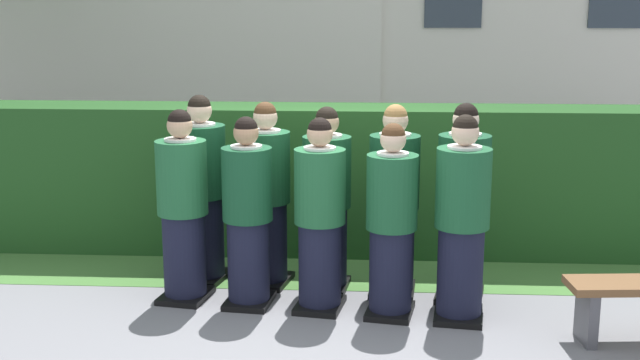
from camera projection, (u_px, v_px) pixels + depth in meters
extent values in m
plane|color=slate|center=(318.00, 308.00, 6.96)|extent=(60.00, 60.00, 0.00)
cylinder|color=black|center=(185.00, 256.00, 7.10)|extent=(0.36, 0.36, 0.76)
cube|color=black|center=(186.00, 295.00, 7.18)|extent=(0.46, 0.53, 0.05)
cylinder|color=#1E5B33|center=(182.00, 177.00, 6.95)|extent=(0.43, 0.43, 0.63)
cylinder|color=white|center=(180.00, 140.00, 6.88)|extent=(0.27, 0.27, 0.03)
cube|color=navy|center=(190.00, 158.00, 7.12)|extent=(0.04, 0.02, 0.28)
sphere|color=tan|center=(180.00, 125.00, 6.85)|extent=(0.22, 0.22, 0.22)
sphere|color=black|center=(180.00, 121.00, 6.85)|extent=(0.20, 0.20, 0.20)
cylinder|color=black|center=(249.00, 262.00, 6.98)|extent=(0.35, 0.35, 0.74)
cube|color=black|center=(249.00, 301.00, 7.05)|extent=(0.42, 0.50, 0.05)
cylinder|color=#144728|center=(247.00, 184.00, 6.83)|extent=(0.42, 0.42, 0.61)
cylinder|color=white|center=(246.00, 147.00, 6.77)|extent=(0.26, 0.26, 0.03)
cube|color=navy|center=(253.00, 165.00, 7.00)|extent=(0.04, 0.02, 0.27)
sphere|color=tan|center=(246.00, 133.00, 6.74)|extent=(0.21, 0.21, 0.21)
sphere|color=black|center=(246.00, 128.00, 6.73)|extent=(0.19, 0.19, 0.19)
cube|color=white|center=(255.00, 188.00, 7.11)|extent=(0.15, 0.03, 0.20)
cylinder|color=black|center=(320.00, 266.00, 6.88)|extent=(0.36, 0.36, 0.74)
cube|color=black|center=(320.00, 305.00, 6.96)|extent=(0.44, 0.52, 0.05)
cylinder|color=#1E5B33|center=(320.00, 186.00, 6.74)|extent=(0.42, 0.42, 0.61)
cylinder|color=white|center=(320.00, 149.00, 6.67)|extent=(0.26, 0.26, 0.03)
cube|color=gold|center=(325.00, 167.00, 6.90)|extent=(0.04, 0.02, 0.27)
sphere|color=tan|center=(320.00, 134.00, 6.64)|extent=(0.21, 0.21, 0.21)
sphere|color=black|center=(320.00, 129.00, 6.63)|extent=(0.19, 0.19, 0.19)
cube|color=white|center=(327.00, 190.00, 7.01)|extent=(0.15, 0.03, 0.20)
cylinder|color=black|center=(391.00, 272.00, 6.75)|extent=(0.35, 0.35, 0.73)
cube|color=black|center=(390.00, 311.00, 6.82)|extent=(0.44, 0.51, 0.05)
cylinder|color=#19512D|center=(392.00, 192.00, 6.60)|extent=(0.41, 0.41, 0.61)
cylinder|color=white|center=(393.00, 154.00, 6.54)|extent=(0.26, 0.26, 0.03)
cube|color=gold|center=(396.00, 172.00, 6.76)|extent=(0.04, 0.02, 0.27)
sphere|color=beige|center=(393.00, 139.00, 6.51)|extent=(0.21, 0.21, 0.21)
sphere|color=#472D19|center=(393.00, 135.00, 6.50)|extent=(0.19, 0.19, 0.19)
cube|color=white|center=(396.00, 195.00, 6.88)|extent=(0.15, 0.03, 0.20)
cylinder|color=black|center=(460.00, 273.00, 6.66)|extent=(0.37, 0.37, 0.77)
cube|color=black|center=(458.00, 315.00, 6.74)|extent=(0.45, 0.52, 0.05)
cylinder|color=#19512D|center=(463.00, 188.00, 6.51)|extent=(0.44, 0.44, 0.64)
cylinder|color=white|center=(465.00, 148.00, 6.44)|extent=(0.27, 0.27, 0.03)
cube|color=#236038|center=(464.00, 167.00, 6.68)|extent=(0.04, 0.02, 0.28)
sphere|color=beige|center=(465.00, 132.00, 6.41)|extent=(0.22, 0.22, 0.22)
sphere|color=black|center=(465.00, 127.00, 6.40)|extent=(0.20, 0.20, 0.20)
cube|color=white|center=(463.00, 192.00, 6.79)|extent=(0.15, 0.03, 0.20)
cylinder|color=black|center=(203.00, 238.00, 7.59)|extent=(0.38, 0.38, 0.79)
cube|color=black|center=(205.00, 276.00, 7.67)|extent=(0.49, 0.57, 0.05)
cylinder|color=#144728|center=(201.00, 161.00, 7.43)|extent=(0.45, 0.45, 0.65)
cylinder|color=white|center=(200.00, 125.00, 7.36)|extent=(0.28, 0.28, 0.03)
cube|color=gold|center=(210.00, 143.00, 7.60)|extent=(0.04, 0.02, 0.29)
sphere|color=beige|center=(199.00, 111.00, 7.33)|extent=(0.22, 0.22, 0.22)
sphere|color=black|center=(199.00, 106.00, 7.33)|extent=(0.21, 0.21, 0.21)
cube|color=white|center=(214.00, 166.00, 7.72)|extent=(0.15, 0.04, 0.20)
cylinder|color=black|center=(267.00, 243.00, 7.48)|extent=(0.37, 0.37, 0.77)
cube|color=black|center=(268.00, 280.00, 7.56)|extent=(0.47, 0.54, 0.05)
cylinder|color=#19512D|center=(266.00, 167.00, 7.33)|extent=(0.43, 0.43, 0.63)
cylinder|color=white|center=(265.00, 131.00, 7.26)|extent=(0.27, 0.27, 0.03)
cube|color=gold|center=(273.00, 149.00, 7.50)|extent=(0.04, 0.02, 0.28)
sphere|color=beige|center=(265.00, 117.00, 7.24)|extent=(0.22, 0.22, 0.22)
sphere|color=#472D19|center=(265.00, 113.00, 7.23)|extent=(0.20, 0.20, 0.20)
cylinder|color=black|center=(327.00, 248.00, 7.36)|extent=(0.36, 0.36, 0.76)
cube|color=black|center=(327.00, 285.00, 7.44)|extent=(0.43, 0.51, 0.05)
cylinder|color=#19512D|center=(327.00, 172.00, 7.21)|extent=(0.43, 0.43, 0.62)
cylinder|color=white|center=(327.00, 136.00, 7.14)|extent=(0.26, 0.26, 0.03)
cube|color=gold|center=(331.00, 154.00, 7.38)|extent=(0.04, 0.02, 0.27)
sphere|color=tan|center=(327.00, 122.00, 7.12)|extent=(0.21, 0.21, 0.21)
sphere|color=black|center=(327.00, 118.00, 7.11)|extent=(0.20, 0.20, 0.20)
cube|color=white|center=(332.00, 176.00, 7.50)|extent=(0.15, 0.03, 0.20)
cylinder|color=black|center=(393.00, 251.00, 7.24)|extent=(0.37, 0.37, 0.77)
cube|color=black|center=(392.00, 290.00, 7.32)|extent=(0.43, 0.51, 0.05)
cylinder|color=#144728|center=(394.00, 172.00, 7.09)|extent=(0.44, 0.44, 0.64)
cylinder|color=white|center=(395.00, 135.00, 7.02)|extent=(0.27, 0.27, 0.03)
cube|color=#236038|center=(396.00, 153.00, 7.26)|extent=(0.04, 0.02, 0.28)
sphere|color=beige|center=(395.00, 120.00, 7.00)|extent=(0.22, 0.22, 0.22)
sphere|color=olive|center=(396.00, 116.00, 6.99)|extent=(0.20, 0.20, 0.20)
cylinder|color=black|center=(461.00, 254.00, 7.12)|extent=(0.38, 0.38, 0.78)
cube|color=black|center=(459.00, 295.00, 7.20)|extent=(0.48, 0.55, 0.05)
cylinder|color=#144728|center=(464.00, 173.00, 6.96)|extent=(0.44, 0.44, 0.65)
cylinder|color=white|center=(465.00, 135.00, 6.89)|extent=(0.27, 0.27, 0.03)
cube|color=navy|center=(466.00, 154.00, 7.14)|extent=(0.04, 0.02, 0.29)
sphere|color=beige|center=(466.00, 120.00, 6.87)|extent=(0.22, 0.22, 0.22)
sphere|color=black|center=(466.00, 115.00, 6.86)|extent=(0.20, 0.20, 0.20)
cube|color=#214C1E|center=(328.00, 179.00, 8.42)|extent=(8.56, 0.70, 1.49)
cube|color=beige|center=(516.00, 22.00, 14.66)|extent=(5.68, 3.33, 4.26)
cube|color=#4C4C51|center=(587.00, 316.00, 6.23)|extent=(0.11, 0.33, 0.42)
cube|color=#477A38|center=(324.00, 274.00, 7.80)|extent=(8.56, 0.90, 0.01)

